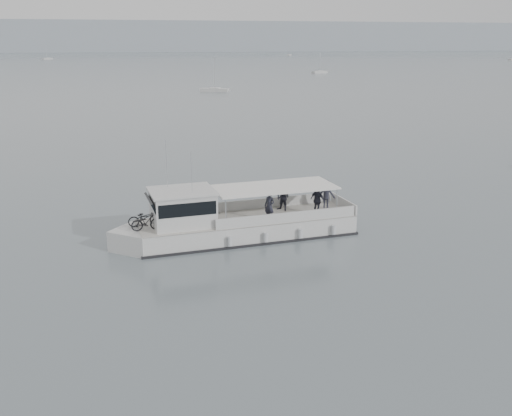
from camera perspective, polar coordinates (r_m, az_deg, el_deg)
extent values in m
plane|color=slate|center=(33.82, 3.17, -1.32)|extent=(1400.00, 1400.00, 0.00)
cube|color=#939EA8|center=(590.97, -12.81, 16.38)|extent=(1400.00, 90.00, 28.00)
cube|color=silver|center=(30.99, -0.90, -2.12)|extent=(11.89, 4.17, 1.26)
cube|color=silver|center=(29.85, -11.64, -3.21)|extent=(3.15, 3.15, 1.26)
cube|color=beige|center=(30.79, -0.91, -1.01)|extent=(11.89, 4.17, 0.06)
cube|color=black|center=(31.11, -0.90, -2.80)|extent=(12.09, 4.30, 0.17)
cube|color=silver|center=(32.60, 1.23, 0.52)|extent=(7.74, 0.81, 0.58)
cube|color=silver|center=(29.92, 3.15, -0.97)|extent=(7.74, 0.81, 0.58)
cube|color=silver|center=(32.84, 8.75, 0.44)|extent=(0.38, 3.10, 0.58)
cube|color=silver|center=(29.72, -7.35, -0.03)|extent=(3.34, 2.90, 1.75)
cube|color=black|center=(29.44, -10.23, -0.02)|extent=(0.77, 2.47, 1.12)
cube|color=black|center=(29.64, -7.37, 0.51)|extent=(3.15, 2.92, 0.68)
cube|color=silver|center=(29.47, -7.42, 1.69)|extent=(3.55, 3.11, 0.10)
cube|color=white|center=(30.84, 1.84, 2.11)|extent=(6.84, 3.51, 0.08)
cylinder|color=silver|center=(28.89, -3.04, -0.55)|extent=(0.06, 0.06, 1.60)
cylinder|color=silver|center=(31.42, -4.37, 0.82)|extent=(0.06, 0.06, 1.60)
cylinder|color=silver|center=(31.05, 8.08, 0.52)|extent=(0.06, 0.06, 1.60)
cylinder|color=silver|center=(33.41, 6.02, 1.73)|extent=(0.06, 0.06, 1.60)
cylinder|color=silver|center=(29.92, -8.93, 4.33)|extent=(0.03, 0.03, 2.52)
cylinder|color=silver|center=(28.65, -6.46, 3.49)|extent=(0.03, 0.03, 2.14)
cylinder|color=silver|center=(29.03, -2.62, -3.34)|extent=(0.25, 0.25, 0.49)
cylinder|color=silver|center=(29.58, 1.00, -2.94)|extent=(0.25, 0.25, 0.49)
cylinder|color=silver|center=(30.25, 4.47, -2.54)|extent=(0.25, 0.25, 0.49)
cylinder|color=silver|center=(31.03, 7.78, -2.16)|extent=(0.25, 0.25, 0.49)
imported|color=black|center=(29.93, -11.11, -0.97)|extent=(1.71, 0.73, 0.87)
imported|color=black|center=(29.18, -10.91, -1.36)|extent=(1.57, 0.57, 0.92)
imported|color=#2A2C38|center=(30.06, 1.36, 0.18)|extent=(0.68, 0.71, 1.63)
imported|color=#2A2C38|center=(31.92, 2.71, 1.13)|extent=(0.97, 1.01, 1.63)
imported|color=#2A2C38|center=(31.39, 6.19, 0.79)|extent=(0.84, 1.02, 1.63)
imported|color=#2A2C38|center=(32.64, 7.03, 1.37)|extent=(1.20, 0.93, 1.63)
cube|color=silver|center=(122.15, -4.14, 11.67)|extent=(6.16, 4.29, 0.75)
cube|color=silver|center=(122.13, -4.14, 11.82)|extent=(2.59, 2.40, 0.45)
cylinder|color=silver|center=(121.91, -4.17, 13.34)|extent=(0.08, 0.08, 6.52)
cube|color=silver|center=(193.28, 6.38, 13.34)|extent=(5.71, 3.43, 0.75)
cube|color=silver|center=(193.26, 6.38, 13.44)|extent=(2.30, 2.06, 0.45)
cylinder|color=silver|center=(193.14, 6.41, 14.32)|extent=(0.08, 0.08, 5.98)
cube|color=silver|center=(353.67, 24.25, 13.40)|extent=(6.68, 4.91, 0.75)
cube|color=silver|center=(353.66, 24.25, 13.45)|extent=(2.86, 2.67, 0.45)
cube|color=silver|center=(356.62, -20.17, 13.83)|extent=(5.85, 6.16, 0.75)
cube|color=silver|center=(356.61, -20.18, 13.89)|extent=(2.85, 2.88, 0.45)
cylinder|color=silver|center=(356.54, -20.23, 14.45)|extent=(0.08, 0.08, 7.09)
cube|color=silver|center=(425.23, 3.35, 15.03)|extent=(4.60, 5.50, 0.75)
cube|color=silver|center=(425.22, 3.35, 15.07)|extent=(2.37, 2.46, 0.45)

